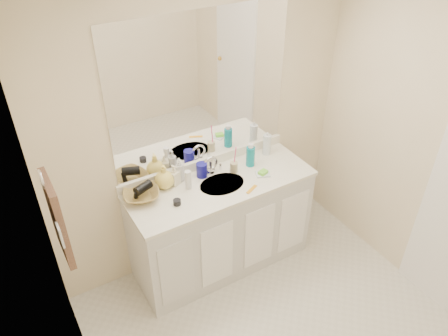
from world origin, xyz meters
TOP-DOWN VIEW (x-y plane):
  - ceiling at (0.00, 0.00)m, footprint 2.60×2.60m
  - wall_back at (0.00, 1.30)m, footprint 2.60×0.02m
  - wall_left at (-1.30, 0.00)m, footprint 0.02×2.60m
  - vanity_cabinet at (0.00, 1.02)m, footprint 1.50×0.55m
  - countertop at (0.00, 1.02)m, footprint 1.52×0.57m
  - backsplash at (0.00, 1.29)m, footprint 1.52×0.03m
  - sink_basin at (0.00, 1.00)m, footprint 0.37×0.37m
  - faucet at (0.00, 1.18)m, footprint 0.02×0.02m
  - mirror at (0.00, 1.29)m, footprint 1.48×0.01m
  - blue_mug at (-0.09, 1.18)m, footprint 0.09×0.09m
  - tan_cup at (0.17, 1.10)m, footprint 0.08×0.08m
  - toothbrush at (0.18, 1.10)m, footprint 0.01×0.03m
  - mouthwash_bottle at (0.34, 1.11)m, footprint 0.08×0.08m
  - clear_pump_bottle at (0.55, 1.19)m, footprint 0.09×0.09m
  - soap_dish at (0.35, 0.94)m, footprint 0.14×0.12m
  - green_soap at (0.35, 0.94)m, footprint 0.08×0.07m
  - orange_comb at (0.16, 0.82)m, footprint 0.12×0.08m
  - dark_jar at (-0.41, 0.96)m, footprint 0.06×0.06m
  - extra_white_bottle at (-0.25, 1.09)m, footprint 0.06×0.06m
  - soap_bottle_white at (-0.26, 1.22)m, footprint 0.08×0.08m
  - soap_bottle_cream at (-0.32, 1.20)m, footprint 0.10×0.10m
  - soap_bottle_yellow at (-0.40, 1.20)m, footprint 0.18×0.18m
  - wicker_basket at (-0.61, 1.16)m, footprint 0.34×0.34m
  - hair_dryer at (-0.59, 1.16)m, footprint 0.15×0.11m
  - towel_ring at (-1.27, 0.77)m, footprint 0.01×0.11m
  - hand_towel at (-1.25, 0.77)m, footprint 0.04×0.32m
  - switch_plate at (-1.27, 0.57)m, footprint 0.01×0.08m

SIDE VIEW (x-z plane):
  - vanity_cabinet at x=0.00m, z-range 0.00..0.85m
  - countertop at x=0.00m, z-range 0.85..0.88m
  - sink_basin at x=0.00m, z-range 0.86..0.88m
  - orange_comb at x=0.16m, z-range 0.88..0.89m
  - soap_dish at x=0.35m, z-range 0.88..0.89m
  - dark_jar at x=-0.41m, z-range 0.88..0.92m
  - green_soap at x=0.35m, z-range 0.89..0.92m
  - wicker_basket at x=-0.61m, z-range 0.88..0.95m
  - backsplash at x=0.00m, z-range 0.88..0.96m
  - tan_cup at x=0.17m, z-range 0.88..0.97m
  - faucet at x=0.00m, z-range 0.88..0.99m
  - blue_mug at x=-0.09m, z-range 0.88..1.00m
  - extra_white_bottle at x=-0.25m, z-range 0.88..1.04m
  - soap_bottle_cream at x=-0.32m, z-range 0.88..1.05m
  - mouthwash_bottle at x=0.34m, z-range 0.88..1.05m
  - hair_dryer at x=-0.59m, z-range 0.94..1.00m
  - clear_pump_bottle at x=0.55m, z-range 0.88..1.06m
  - soap_bottle_yellow at x=-0.40m, z-range 0.88..1.07m
  - soap_bottle_white at x=-0.26m, z-range 0.88..1.08m
  - toothbrush at x=0.18m, z-range 0.94..1.12m
  - wall_back at x=0.00m, z-range 0.00..2.40m
  - wall_left at x=-1.30m, z-range 0.00..2.40m
  - hand_towel at x=-1.25m, z-range 0.98..1.52m
  - switch_plate at x=-1.27m, z-range 1.24..1.36m
  - towel_ring at x=-1.27m, z-range 1.49..1.61m
  - mirror at x=0.00m, z-range 0.96..2.16m
  - ceiling at x=0.00m, z-range 2.39..2.41m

